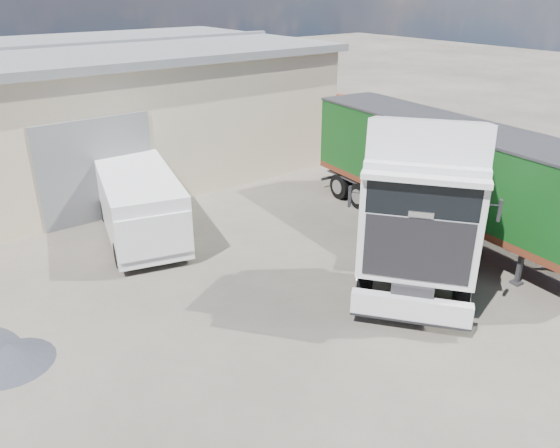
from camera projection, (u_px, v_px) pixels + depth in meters
ground at (336, 330)px, 13.21m from camera, size 120.00×120.00×0.00m
brick_boundary_wall at (441, 146)px, 23.40m from camera, size 0.35×26.00×2.50m
tractor_unit at (420, 214)px, 14.47m from camera, size 7.39×6.64×4.94m
box_trailer at (449, 167)px, 17.53m from camera, size 3.43×11.31×3.70m
panel_van at (141, 207)px, 17.41m from camera, size 3.44×5.72×2.18m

